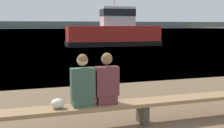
# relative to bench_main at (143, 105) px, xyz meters

# --- Properties ---
(water_surface) EXTENTS (240.00, 240.00, 0.00)m
(water_surface) POSITION_rel_bench_main_xyz_m (-0.11, 123.95, -0.40)
(water_surface) COLOR #5684A3
(water_surface) RESTS_ON ground
(far_shoreline) EXTENTS (600.00, 12.00, 4.34)m
(far_shoreline) POSITION_rel_bench_main_xyz_m (-0.11, 188.82, 1.77)
(far_shoreline) COLOR #4C4C42
(far_shoreline) RESTS_ON ground
(bench_main) EXTENTS (7.73, 0.49, 0.48)m
(bench_main) POSITION_rel_bench_main_xyz_m (0.00, 0.00, 0.00)
(bench_main) COLOR #8E6B47
(bench_main) RESTS_ON ground
(person_left) EXTENTS (0.45, 0.39, 1.01)m
(person_left) POSITION_rel_bench_main_xyz_m (-1.25, 0.00, 0.51)
(person_left) COLOR #2D4C3D
(person_left) RESTS_ON bench_main
(person_right) EXTENTS (0.45, 0.39, 1.02)m
(person_right) POSITION_rel_bench_main_xyz_m (-0.77, 0.00, 0.52)
(person_right) COLOR #56282D
(person_right) RESTS_ON bench_main
(shopping_bag) EXTENTS (0.25, 0.22, 0.19)m
(shopping_bag) POSITION_rel_bench_main_xyz_m (-1.72, -0.01, 0.17)
(shopping_bag) COLOR beige
(shopping_bag) RESTS_ON bench_main
(tugboat_red) EXTENTS (9.28, 3.45, 7.14)m
(tugboat_red) POSITION_rel_bench_main_xyz_m (6.21, 21.18, 0.80)
(tugboat_red) COLOR red
(tugboat_red) RESTS_ON water_surface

